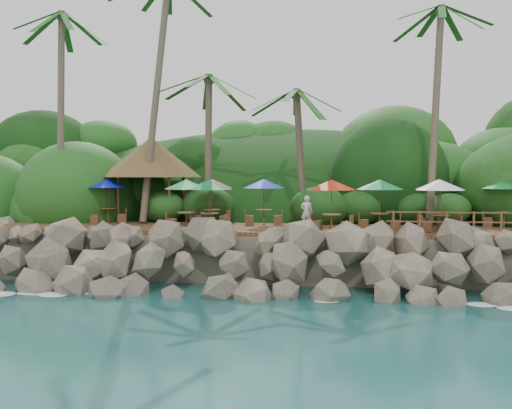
# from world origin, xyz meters

# --- Properties ---
(ground) EXTENTS (140.00, 140.00, 0.00)m
(ground) POSITION_xyz_m (0.00, 0.00, 0.00)
(ground) COLOR #19514F
(ground) RESTS_ON ground
(land_base) EXTENTS (32.00, 25.20, 2.10)m
(land_base) POSITION_xyz_m (0.00, 16.00, 1.05)
(land_base) COLOR gray
(land_base) RESTS_ON ground
(jungle_hill) EXTENTS (44.80, 28.00, 15.40)m
(jungle_hill) POSITION_xyz_m (0.00, 23.50, 0.00)
(jungle_hill) COLOR #143811
(jungle_hill) RESTS_ON ground
(seawall) EXTENTS (29.00, 4.00, 2.30)m
(seawall) POSITION_xyz_m (0.00, 2.00, 1.15)
(seawall) COLOR gray
(seawall) RESTS_ON ground
(terrace) EXTENTS (26.00, 5.00, 0.20)m
(terrace) POSITION_xyz_m (0.00, 6.00, 2.20)
(terrace) COLOR brown
(terrace) RESTS_ON land_base
(jungle_foliage) EXTENTS (44.00, 16.00, 12.00)m
(jungle_foliage) POSITION_xyz_m (0.00, 15.00, 0.00)
(jungle_foliage) COLOR #143811
(jungle_foliage) RESTS_ON ground
(foam_line) EXTENTS (25.20, 0.80, 0.06)m
(foam_line) POSITION_xyz_m (0.00, 0.30, 0.03)
(foam_line) COLOR white
(foam_line) RESTS_ON ground
(palms) EXTENTS (31.93, 7.11, 14.36)m
(palms) POSITION_xyz_m (1.01, 8.62, 12.10)
(palms) COLOR brown
(palms) RESTS_ON ground
(palapa) EXTENTS (5.58, 5.58, 4.60)m
(palapa) POSITION_xyz_m (-6.29, 9.34, 5.79)
(palapa) COLOR brown
(palapa) RESTS_ON ground
(dining_clusters) EXTENTS (22.00, 5.34, 2.32)m
(dining_clusters) POSITION_xyz_m (2.29, 5.95, 4.22)
(dining_clusters) COLOR brown
(dining_clusters) RESTS_ON terrace
(railing) EXTENTS (6.10, 0.10, 1.00)m
(railing) POSITION_xyz_m (9.02, 3.65, 2.91)
(railing) COLOR brown
(railing) RESTS_ON terrace
(waiter) EXTENTS (0.60, 0.42, 1.56)m
(waiter) POSITION_xyz_m (2.46, 5.65, 3.08)
(waiter) COLOR silver
(waiter) RESTS_ON terrace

